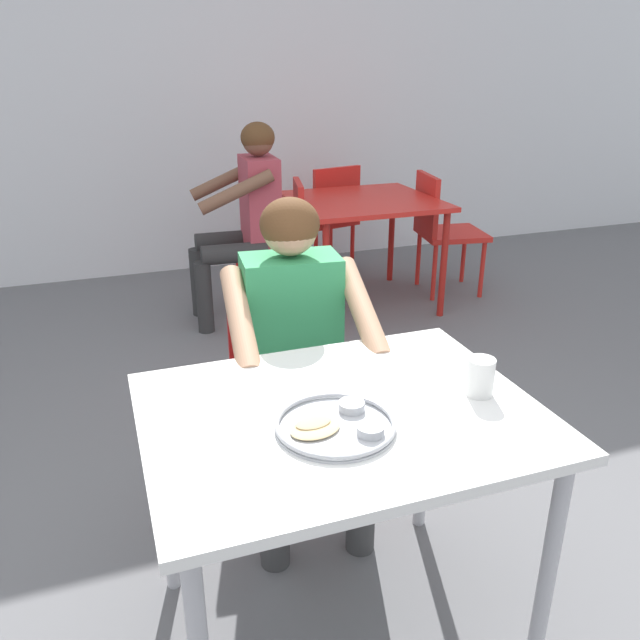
# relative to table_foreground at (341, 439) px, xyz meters

# --- Properties ---
(ground_plane) EXTENTS (12.00, 12.00, 0.05)m
(ground_plane) POSITION_rel_table_foreground_xyz_m (0.07, 0.03, -0.69)
(ground_plane) COLOR slate
(back_wall) EXTENTS (12.00, 0.12, 3.40)m
(back_wall) POSITION_rel_table_foreground_xyz_m (0.07, 3.75, 1.04)
(back_wall) COLOR white
(back_wall) RESTS_ON ground
(table_foreground) EXTENTS (1.01, 0.78, 0.75)m
(table_foreground) POSITION_rel_table_foreground_xyz_m (0.00, 0.00, 0.00)
(table_foreground) COLOR white
(table_foreground) RESTS_ON ground
(thali_tray) EXTENTS (0.30, 0.30, 0.03)m
(thali_tray) POSITION_rel_table_foreground_xyz_m (-0.04, -0.08, 0.10)
(thali_tray) COLOR #B7BABF
(thali_tray) RESTS_ON table_foreground
(drinking_cup) EXTENTS (0.07, 0.07, 0.10)m
(drinking_cup) POSITION_rel_table_foreground_xyz_m (0.38, -0.05, 0.14)
(drinking_cup) COLOR white
(drinking_cup) RESTS_ON table_foreground
(chair_foreground) EXTENTS (0.47, 0.43, 0.82)m
(chair_foreground) POSITION_rel_table_foreground_xyz_m (0.09, 0.82, -0.19)
(chair_foreground) COLOR red
(chair_foreground) RESTS_ON ground
(diner_foreground) EXTENTS (0.53, 0.58, 1.16)m
(diner_foreground) POSITION_rel_table_foreground_xyz_m (0.07, 0.61, 0.03)
(diner_foreground) COLOR #3A3A3A
(diner_foreground) RESTS_ON ground
(table_background_red) EXTENTS (0.93, 0.90, 0.73)m
(table_background_red) POSITION_rel_table_foreground_xyz_m (1.14, 2.50, -0.01)
(table_background_red) COLOR red
(table_background_red) RESTS_ON ground
(chair_red_left) EXTENTS (0.50, 0.48, 0.88)m
(chair_red_left) POSITION_rel_table_foreground_xyz_m (0.57, 2.49, -0.17)
(chair_red_left) COLOR red
(chair_red_left) RESTS_ON ground
(chair_red_right) EXTENTS (0.50, 0.49, 0.85)m
(chair_red_right) POSITION_rel_table_foreground_xyz_m (1.76, 2.54, -0.17)
(chair_red_right) COLOR red
(chair_red_right) RESTS_ON ground
(chair_red_far) EXTENTS (0.50, 0.47, 0.85)m
(chair_red_far) POSITION_rel_table_foreground_xyz_m (1.14, 3.16, -0.17)
(chair_red_far) COLOR red
(chair_red_far) RESTS_ON ground
(patron_background) EXTENTS (0.56, 0.51, 1.24)m
(patron_background) POSITION_rel_table_foreground_xyz_m (0.35, 2.50, 0.07)
(patron_background) COLOR #2E2E2E
(patron_background) RESTS_ON ground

